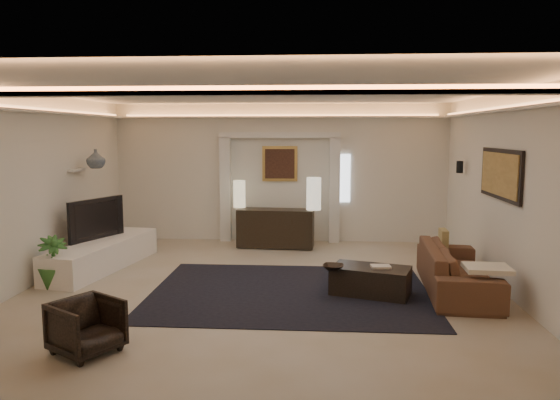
# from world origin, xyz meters

# --- Properties ---
(floor) EXTENTS (7.00, 7.00, 0.00)m
(floor) POSITION_xyz_m (0.00, 0.00, 0.00)
(floor) COLOR #B7AA9A
(floor) RESTS_ON ground
(ceiling) EXTENTS (7.00, 7.00, 0.00)m
(ceiling) POSITION_xyz_m (0.00, 0.00, 2.90)
(ceiling) COLOR white
(ceiling) RESTS_ON ground
(wall_back) EXTENTS (7.00, 0.00, 7.00)m
(wall_back) POSITION_xyz_m (0.00, 3.50, 1.45)
(wall_back) COLOR silver
(wall_back) RESTS_ON ground
(wall_front) EXTENTS (7.00, 0.00, 7.00)m
(wall_front) POSITION_xyz_m (0.00, -3.50, 1.45)
(wall_front) COLOR silver
(wall_front) RESTS_ON ground
(wall_left) EXTENTS (0.00, 7.00, 7.00)m
(wall_left) POSITION_xyz_m (-3.50, 0.00, 1.45)
(wall_left) COLOR silver
(wall_left) RESTS_ON ground
(wall_right) EXTENTS (0.00, 7.00, 7.00)m
(wall_right) POSITION_xyz_m (3.50, 0.00, 1.45)
(wall_right) COLOR silver
(wall_right) RESTS_ON ground
(cove_soffit) EXTENTS (7.00, 7.00, 0.04)m
(cove_soffit) POSITION_xyz_m (0.00, 0.00, 2.62)
(cove_soffit) COLOR silver
(cove_soffit) RESTS_ON ceiling
(daylight_slit) EXTENTS (0.25, 0.03, 1.00)m
(daylight_slit) POSITION_xyz_m (1.35, 3.48, 1.35)
(daylight_slit) COLOR white
(daylight_slit) RESTS_ON wall_back
(area_rug) EXTENTS (4.00, 3.00, 0.01)m
(area_rug) POSITION_xyz_m (0.40, -0.20, 0.01)
(area_rug) COLOR black
(area_rug) RESTS_ON ground
(pilaster_left) EXTENTS (0.22, 0.20, 2.20)m
(pilaster_left) POSITION_xyz_m (-1.15, 3.40, 1.10)
(pilaster_left) COLOR silver
(pilaster_left) RESTS_ON ground
(pilaster_right) EXTENTS (0.22, 0.20, 2.20)m
(pilaster_right) POSITION_xyz_m (1.15, 3.40, 1.10)
(pilaster_right) COLOR silver
(pilaster_right) RESTS_ON ground
(alcove_header) EXTENTS (2.52, 0.20, 0.12)m
(alcove_header) POSITION_xyz_m (0.00, 3.40, 2.25)
(alcove_header) COLOR silver
(alcove_header) RESTS_ON wall_back
(painting_frame) EXTENTS (0.74, 0.04, 0.74)m
(painting_frame) POSITION_xyz_m (0.00, 3.47, 1.65)
(painting_frame) COLOR tan
(painting_frame) RESTS_ON wall_back
(painting_canvas) EXTENTS (0.62, 0.02, 0.62)m
(painting_canvas) POSITION_xyz_m (0.00, 3.44, 1.65)
(painting_canvas) COLOR #4C2D1E
(painting_canvas) RESTS_ON wall_back
(art_panel_frame) EXTENTS (0.04, 1.64, 0.74)m
(art_panel_frame) POSITION_xyz_m (3.47, 0.30, 1.70)
(art_panel_frame) COLOR black
(art_panel_frame) RESTS_ON wall_right
(art_panel_gold) EXTENTS (0.02, 1.50, 0.62)m
(art_panel_gold) POSITION_xyz_m (3.44, 0.30, 1.70)
(art_panel_gold) COLOR tan
(art_panel_gold) RESTS_ON wall_right
(wall_sconce) EXTENTS (0.12, 0.12, 0.22)m
(wall_sconce) POSITION_xyz_m (3.38, 2.20, 1.68)
(wall_sconce) COLOR black
(wall_sconce) RESTS_ON wall_right
(wall_niche) EXTENTS (0.10, 0.55, 0.04)m
(wall_niche) POSITION_xyz_m (-3.44, 1.40, 1.65)
(wall_niche) COLOR silver
(wall_niche) RESTS_ON wall_left
(console) EXTENTS (1.55, 0.58, 0.76)m
(console) POSITION_xyz_m (-0.04, 2.78, 0.40)
(console) COLOR black
(console) RESTS_ON ground
(lamp_left) EXTENTS (0.28, 0.28, 0.55)m
(lamp_left) POSITION_xyz_m (-0.80, 3.01, 1.09)
(lamp_left) COLOR beige
(lamp_left) RESTS_ON console
(lamp_right) EXTENTS (0.33, 0.33, 0.64)m
(lamp_right) POSITION_xyz_m (0.72, 2.77, 1.09)
(lamp_right) COLOR beige
(lamp_right) RESTS_ON console
(media_ledge) EXTENTS (1.09, 2.72, 0.50)m
(media_ledge) POSITION_xyz_m (-2.85, 0.95, 0.22)
(media_ledge) COLOR white
(media_ledge) RESTS_ON ground
(tv) EXTENTS (1.19, 0.61, 0.71)m
(tv) POSITION_xyz_m (-3.13, 1.18, 0.80)
(tv) COLOR black
(tv) RESTS_ON media_ledge
(figurine) EXTENTS (0.18, 0.18, 0.40)m
(figurine) POSITION_xyz_m (-3.15, 1.95, 0.64)
(figurine) COLOR black
(figurine) RESTS_ON media_ledge
(ginger_jar) EXTENTS (0.41, 0.41, 0.34)m
(ginger_jar) POSITION_xyz_m (-3.15, 1.53, 1.84)
(ginger_jar) COLOR #44576F
(ginger_jar) RESTS_ON wall_niche
(plant) EXTENTS (0.61, 0.61, 0.77)m
(plant) POSITION_xyz_m (-3.15, -0.19, 0.39)
(plant) COLOR #326A29
(plant) RESTS_ON ground
(sofa) EXTENTS (2.33, 1.06, 0.66)m
(sofa) POSITION_xyz_m (2.82, 0.01, 0.33)
(sofa) COLOR black
(sofa) RESTS_ON ground
(throw_blanket) EXTENTS (0.60, 0.50, 0.06)m
(throw_blanket) POSITION_xyz_m (3.00, -0.76, 0.55)
(throw_blanket) COLOR silver
(throw_blanket) RESTS_ON sofa
(throw_pillow) EXTENTS (0.13, 0.36, 0.36)m
(throw_pillow) POSITION_xyz_m (2.86, 1.04, 0.55)
(throw_pillow) COLOR tan
(throw_pillow) RESTS_ON sofa
(coffee_table) EXTENTS (1.21, 0.90, 0.40)m
(coffee_table) POSITION_xyz_m (1.56, -0.23, 0.20)
(coffee_table) COLOR black
(coffee_table) RESTS_ON ground
(bowl) EXTENTS (0.33, 0.33, 0.07)m
(bowl) POSITION_xyz_m (1.01, -0.42, 0.45)
(bowl) COLOR black
(bowl) RESTS_ON coffee_table
(magazine) EXTENTS (0.28, 0.22, 0.03)m
(magazine) POSITION_xyz_m (1.69, -0.26, 0.42)
(magazine) COLOR beige
(magazine) RESTS_ON coffee_table
(armchair) EXTENTS (0.86, 0.86, 0.57)m
(armchair) POSITION_xyz_m (-1.63, -2.47, 0.29)
(armchair) COLOR black
(armchair) RESTS_ON ground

